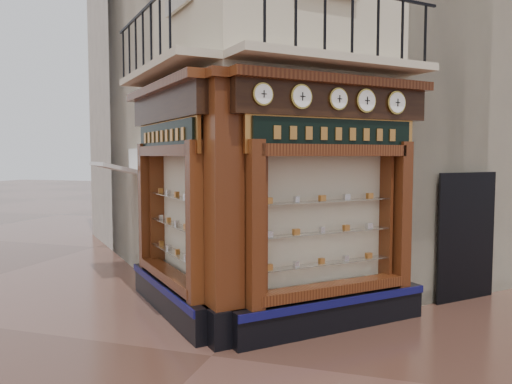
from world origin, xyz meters
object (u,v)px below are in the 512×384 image
at_px(clock_e, 396,103).
at_px(clock_d, 366,101).
at_px(clock_a, 263,94).
at_px(clock_c, 338,99).
at_px(awning, 122,279).
at_px(signboard_right, 336,134).
at_px(corner_pilaster, 224,212).
at_px(clock_b, 301,97).
at_px(signboard_left, 166,136).

bearing_deg(clock_e, clock_d, -180.00).
relative_size(clock_a, clock_c, 0.95).
bearing_deg(awning, clock_c, -156.33).
height_order(clock_e, signboard_right, clock_e).
height_order(clock_d, clock_e, clock_e).
xyz_separation_m(corner_pilaster, clock_b, (1.04, 0.44, 1.67)).
height_order(clock_e, signboard_left, clock_e).
xyz_separation_m(corner_pilaster, signboard_right, (1.46, 1.01, 1.15)).
bearing_deg(clock_b, signboard_left, 121.98).
bearing_deg(clock_d, clock_a, 180.00).
relative_size(clock_d, signboard_right, 0.16).
bearing_deg(clock_a, clock_b, 0.00).
distance_m(signboard_left, signboard_right, 2.92).
xyz_separation_m(clock_c, signboard_left, (-2.97, 0.11, -0.52)).
xyz_separation_m(clock_a, signboard_left, (-2.05, 1.03, -0.52)).
xyz_separation_m(awning, signboard_left, (2.14, -1.88, 3.10)).
xyz_separation_m(corner_pilaster, awning, (-3.60, 2.90, -1.95)).
distance_m(clock_c, awning, 6.57).
bearing_deg(awning, clock_b, -162.93).
bearing_deg(signboard_right, awning, 114.60).
distance_m(corner_pilaster, clock_b, 2.02).
relative_size(awning, signboard_left, 0.75).
height_order(clock_d, signboard_right, clock_d).
distance_m(clock_e, signboard_left, 3.88).
height_order(clock_c, signboard_right, clock_c).
relative_size(clock_a, clock_e, 0.85).
distance_m(clock_a, signboard_left, 2.35).
bearing_deg(clock_e, clock_b, -180.00).
bearing_deg(clock_d, corner_pilaster, 169.18).
height_order(corner_pilaster, clock_a, corner_pilaster).
xyz_separation_m(signboard_left, signboard_right, (2.92, -0.00, 0.00)).
bearing_deg(corner_pilaster, signboard_left, 100.25).
xyz_separation_m(corner_pilaster, signboard_left, (-1.46, 1.01, 1.15)).
relative_size(clock_c, clock_e, 0.90).
xyz_separation_m(awning, signboard_right, (5.07, -1.88, 3.10)).
bearing_deg(signboard_left, clock_d, -130.49).
distance_m(clock_b, awning, 6.38).
xyz_separation_m(clock_c, signboard_right, (-0.04, 0.11, -0.52)).
xyz_separation_m(clock_b, awning, (-4.64, 2.46, -3.62)).
xyz_separation_m(clock_c, clock_e, (0.82, 0.82, -0.00)).
xyz_separation_m(clock_c, awning, (-5.11, 2.00, -3.62)).
relative_size(clock_a, awning, 0.19).
relative_size(corner_pilaster, signboard_left, 1.76).
bearing_deg(clock_d, signboard_left, 139.51).
bearing_deg(signboard_left, awning, 3.69).
xyz_separation_m(clock_a, clock_c, (0.91, 0.91, 0.00)).
height_order(corner_pilaster, awning, corner_pilaster).
relative_size(clock_d, clock_e, 0.99).
bearing_deg(signboard_right, clock_d, -12.88).
relative_size(clock_a, clock_d, 0.86).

